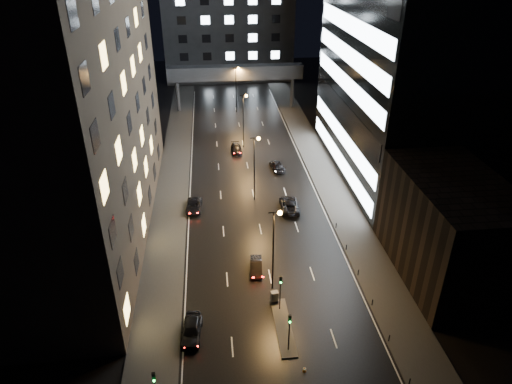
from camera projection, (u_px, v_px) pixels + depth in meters
ground at (247, 165)px, 79.16m from camera, size 160.00×160.00×0.00m
sidewalk_left at (173, 182)px, 73.64m from camera, size 5.00×110.00×0.15m
sidewalk_right at (325, 174)px, 75.92m from camera, size 5.00×110.00×0.15m
building_left at (67, 79)px, 53.48m from camera, size 15.00×48.00×40.00m
building_right_low at (449, 228)px, 51.12m from camera, size 10.00×18.00×12.00m
building_right_glass at (417, 31)px, 67.03m from camera, size 20.00×36.00×45.00m
building_far at (228, 31)px, 123.50m from camera, size 34.00×14.00×25.00m
skybridge at (235, 73)px, 101.19m from camera, size 30.00×3.00×10.00m
median_island at (283, 327)px, 46.12m from camera, size 1.60×8.00×0.15m
traffic_signal_near at (280, 287)px, 46.82m from camera, size 0.28×0.34×4.40m
traffic_signal_far at (289, 327)px, 42.04m from camera, size 0.28×0.34×4.40m
bollard_row at (365, 287)px, 50.75m from camera, size 0.12×25.12×0.90m
streetlight_near at (275, 240)px, 48.20m from camera, size 1.45×0.50×10.15m
streetlight_mid_a at (255, 161)px, 65.59m from camera, size 1.45×0.50×10.15m
streetlight_mid_b at (244, 114)px, 82.97m from camera, size 1.45×0.50×10.15m
streetlight_far at (237, 84)px, 100.36m from camera, size 1.45×0.50×10.15m
car_away_a at (192, 330)px, 44.79m from camera, size 2.31×4.83×1.59m
car_away_b at (256, 266)px, 53.73m from camera, size 1.71×4.03×1.29m
car_away_c at (194, 206)px, 65.84m from camera, size 2.44×4.79×1.30m
car_away_d at (236, 149)px, 83.79m from camera, size 1.99×4.52×1.29m
car_toward_a at (289, 205)px, 65.90m from camera, size 2.79×5.60×1.53m
car_toward_b at (277, 166)px, 77.39m from camera, size 2.41×4.90×1.37m
utility_cabinet at (274, 297)px, 48.95m from camera, size 0.84×0.66×1.29m
cone_a at (305, 369)px, 41.32m from camera, size 0.42×0.42×0.53m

